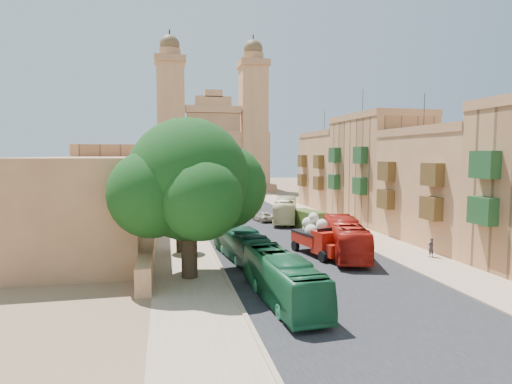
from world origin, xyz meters
name	(u,v)px	position (x,y,z in m)	size (l,w,h in m)	color
ground	(338,286)	(0.00, 0.00, 0.00)	(260.00, 260.00, 0.00)	brown
road_surface	(250,219)	(0.00, 30.00, 0.01)	(14.00, 140.00, 0.01)	black
sidewalk_east	(317,217)	(9.50, 30.00, 0.01)	(5.00, 140.00, 0.01)	tan
sidewalk_west	(178,221)	(-9.50, 30.00, 0.01)	(5.00, 140.00, 0.01)	tan
kerb_east	(300,217)	(7.00, 30.00, 0.06)	(0.25, 140.00, 0.12)	tan
kerb_west	(197,220)	(-7.00, 30.00, 0.06)	(0.25, 140.00, 0.12)	tan
townhouse_b	(447,185)	(15.95, 11.00, 5.66)	(9.00, 14.00, 14.90)	#B27B50
townhouse_c	(378,168)	(15.95, 25.00, 6.91)	(9.00, 14.00, 17.40)	tan
townhouse_d	(336,170)	(15.95, 39.00, 6.16)	(9.00, 14.00, 15.90)	#B27B50
west_wall	(152,228)	(-12.50, 20.00, 0.90)	(1.00, 40.00, 1.80)	#B27B50
west_building_low	(93,200)	(-18.00, 18.00, 4.20)	(10.00, 28.00, 8.40)	#9E6B45
west_building_mid	(120,178)	(-18.00, 44.00, 5.00)	(10.00, 22.00, 10.00)	tan
church	(211,151)	(0.00, 78.61, 9.52)	(28.00, 22.50, 36.30)	#B27B50
ficus_tree	(190,184)	(-9.40, 4.01, 6.62)	(11.20, 10.31, 11.20)	#332619
street_tree_a	(178,220)	(-10.00, 12.00, 2.86)	(2.78, 2.78, 4.28)	#332619
street_tree_b	(175,204)	(-10.00, 24.00, 3.02)	(2.94, 2.94, 4.52)	#332619
street_tree_c	(173,193)	(-10.00, 36.00, 3.18)	(3.09, 3.09, 4.76)	#332619
street_tree_d	(171,184)	(-10.00, 48.00, 3.72)	(3.61, 3.61, 5.56)	#332619
red_truck	(319,237)	(1.76, 8.39, 1.57)	(3.49, 6.43, 3.58)	#B0190D
olive_pickup	(308,220)	(5.32, 21.58, 1.01)	(3.08, 5.33, 2.07)	#425821
bus_green_south	(282,278)	(-4.44, -2.17, 1.39)	(2.33, 9.96, 2.77)	#1C623A
bus_green_north	(240,243)	(-5.07, 8.86, 1.31)	(2.20, 9.42, 2.62)	#165237
bus_red_east	(345,237)	(4.00, 8.02, 1.54)	(2.59, 11.05, 3.08)	#B51C13
bus_cream_east	(285,210)	(4.06, 26.86, 1.54)	(2.59, 11.08, 3.09)	beige
car_blue_a	(230,225)	(-3.98, 21.73, 0.66)	(1.55, 3.85, 1.31)	teal
car_white_a	(233,217)	(-2.49, 28.79, 0.56)	(1.19, 3.41, 1.12)	white
car_cream	(263,216)	(1.38, 27.94, 0.60)	(2.00, 4.34, 1.21)	#BAAD95
car_dkblue	(212,202)	(-3.30, 46.22, 0.69)	(1.92, 4.73, 1.37)	#142845
car_white_b	(247,204)	(1.78, 40.94, 0.70)	(1.64, 4.08, 1.39)	silver
car_blue_b	(219,195)	(-0.50, 59.39, 0.59)	(1.26, 3.60, 1.19)	teal
pedestrian_a	(431,248)	(10.79, 5.76, 0.82)	(0.60, 0.39, 1.63)	#262529
pedestrian_c	(345,228)	(7.50, 15.84, 0.93)	(1.09, 0.45, 1.86)	#3E3E3F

